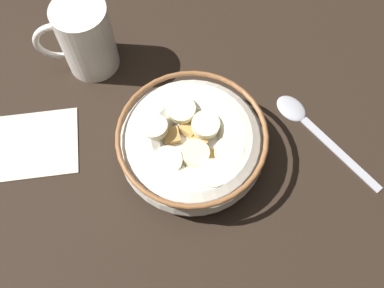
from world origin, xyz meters
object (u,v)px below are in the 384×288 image
Objects in this scene: cereal_bowl at (192,144)px; folded_napkin at (16,146)px; coffee_mug at (85,38)px; spoon at (306,120)px.

folded_napkin is at bearing -11.93° from cereal_bowl.
cereal_bowl is at bearing 125.26° from coffee_mug.
spoon is 1.54× the size of coffee_mug.
coffee_mug reaches higher than spoon.
spoon is 1.02× the size of folded_napkin.
cereal_bowl reaches higher than folded_napkin.
cereal_bowl is 19.23cm from coffee_mug.
spoon is at bearing 176.44° from folded_napkin.
cereal_bowl is at bearing 8.47° from spoon.
spoon is at bearing -171.53° from cereal_bowl.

